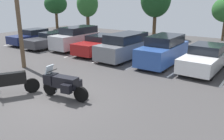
# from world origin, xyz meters

# --- Properties ---
(ground) EXTENTS (44.00, 44.00, 0.10)m
(ground) POSITION_xyz_m (0.00, 0.00, -0.05)
(ground) COLOR #423F3F
(motorcycle_touring) EXTENTS (2.30, 1.04, 1.41)m
(motorcycle_touring) POSITION_xyz_m (0.13, 0.38, 0.67)
(motorcycle_touring) COLOR black
(motorcycle_touring) RESTS_ON ground
(motorcycle_second) EXTENTS (1.28, 2.11, 1.33)m
(motorcycle_second) POSITION_xyz_m (-1.93, -0.74, 0.64)
(motorcycle_second) COLOR black
(motorcycle_second) RESTS_ON ground
(parking_stripes) EXTENTS (24.38, 4.98, 0.01)m
(parking_stripes) POSITION_xyz_m (-1.30, 8.11, 0.00)
(parking_stripes) COLOR silver
(parking_stripes) RESTS_ON ground
(car_navy) EXTENTS (1.82, 4.41, 1.43)m
(car_navy) POSITION_xyz_m (-11.93, 7.86, 0.70)
(car_navy) COLOR navy
(car_navy) RESTS_ON ground
(car_charcoal) EXTENTS (1.98, 4.92, 1.33)m
(car_charcoal) POSITION_xyz_m (-9.25, 7.89, 0.67)
(car_charcoal) COLOR #38383D
(car_charcoal) RESTS_ON ground
(car_silver) EXTENTS (1.85, 4.56, 1.91)m
(car_silver) POSITION_xyz_m (-6.78, 8.53, 0.96)
(car_silver) COLOR #B7B7BC
(car_silver) RESTS_ON ground
(car_red) EXTENTS (1.96, 4.94, 1.45)m
(car_red) POSITION_xyz_m (-4.07, 8.33, 0.71)
(car_red) COLOR maroon
(car_red) RESTS_ON ground
(car_grey) EXTENTS (2.09, 4.92, 1.82)m
(car_grey) POSITION_xyz_m (-1.49, 7.98, 0.91)
(car_grey) COLOR slate
(car_grey) RESTS_ON ground
(car_blue) EXTENTS (1.84, 4.84, 1.89)m
(car_blue) POSITION_xyz_m (1.40, 8.12, 0.92)
(car_blue) COLOR #2D519E
(car_blue) RESTS_ON ground
(car_white) EXTENTS (1.99, 4.73, 1.55)m
(car_white) POSITION_xyz_m (4.03, 8.18, 0.75)
(car_white) COLOR white
(car_white) RESTS_ON ground
(tree_rear) EXTENTS (2.61, 2.61, 5.21)m
(tree_rear) POSITION_xyz_m (-12.16, 16.32, 3.61)
(tree_rear) COLOR #4C3823
(tree_rear) RESTS_ON ground
(tree_center_right) EXTENTS (3.29, 3.29, 4.94)m
(tree_center_right) POSITION_xyz_m (-19.75, 18.01, 3.53)
(tree_center_right) COLOR #4C3823
(tree_center_right) RESTS_ON ground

